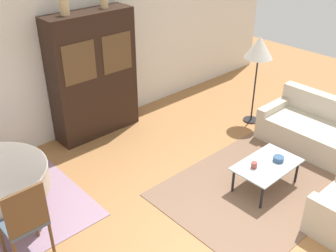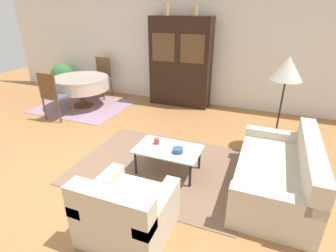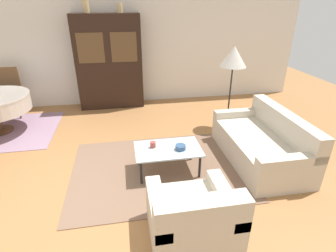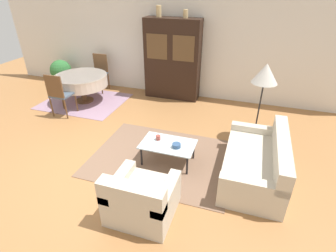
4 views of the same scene
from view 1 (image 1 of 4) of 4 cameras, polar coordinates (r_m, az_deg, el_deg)
name	(u,v)px [view 1 (image 1 of 4)]	position (r m, az deg, el deg)	size (l,w,h in m)	color
ground_plane	(236,245)	(4.89, 9.77, -16.66)	(14.00, 14.00, 0.00)	#9E6B3D
wall_back	(65,58)	(6.59, -14.70, 9.53)	(10.00, 0.06, 2.70)	silver
area_rug	(254,188)	(5.73, 12.40, -8.81)	(2.57, 1.96, 0.01)	brown
dining_rug	(4,219)	(5.55, -22.73, -12.29)	(2.10, 1.71, 0.01)	gray
couch	(319,132)	(6.82, 21.02, -0.78)	(0.93, 1.74, 0.79)	beige
coffee_table	(267,166)	(5.60, 14.17, -5.67)	(0.95, 0.59, 0.38)	black
display_cabinet	(93,75)	(6.62, -10.78, 7.22)	(1.46, 0.45, 2.08)	black
dining_chair_near	(25,219)	(4.52, -20.10, -12.60)	(0.44, 0.44, 1.03)	brown
floor_lamp	(259,49)	(6.91, 13.08, 10.77)	(0.48, 0.48, 1.59)	black
cup	(254,165)	(5.43, 12.39, -5.56)	(0.08, 0.08, 0.09)	#9E4238
bowl	(278,159)	(5.66, 15.74, -4.62)	(0.15, 0.15, 0.07)	#33517A
vase_tall	(64,6)	(6.11, -14.83, 16.50)	(0.13, 0.13, 0.27)	tan
vase_short	(104,2)	(6.46, -9.27, 17.39)	(0.12, 0.12, 0.20)	tan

